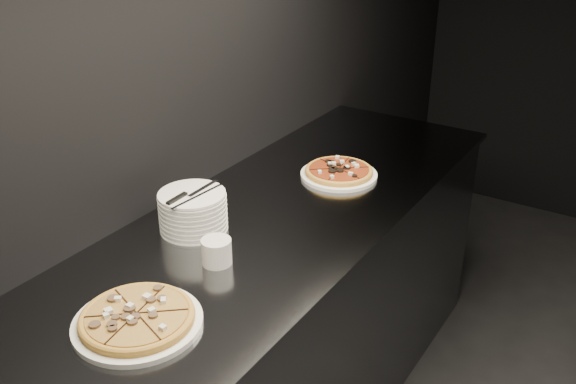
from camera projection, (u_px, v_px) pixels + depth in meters
The scene contains 7 objects.
wall_left at pixel (166, 64), 2.07m from camera, with size 0.02×5.00×2.80m, color black.
counter at pixel (265, 336), 2.31m from camera, with size 0.74×2.44×0.92m.
pizza_mushroom at pixel (137, 319), 1.62m from camera, with size 0.37×0.37×0.04m.
pizza_tomato at pixel (339, 172), 2.43m from camera, with size 0.33×0.33×0.03m.
plate_stack at pixel (193, 211), 2.05m from camera, with size 0.22×0.22×0.13m.
cutlery at pixel (190, 195), 2.00m from camera, with size 0.09×0.23×0.01m.
ramekin at pixel (217, 251), 1.87m from camera, with size 0.09×0.09×0.08m.
Camera 1 is at (-1.07, -1.51, 1.94)m, focal length 40.00 mm.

